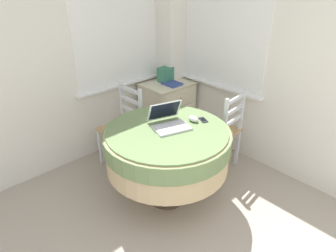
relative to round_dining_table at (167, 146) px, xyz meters
The scene contains 10 objects.
corner_room_shell 0.76m from the round_dining_table, 18.54° to the left, with size 4.39×4.89×2.55m.
round_dining_table is the anchor object (origin of this frame).
laptop 0.22m from the round_dining_table, 33.36° to the left, with size 0.38×0.38×0.21m.
computer_mouse 0.34m from the round_dining_table, ahead, with size 0.07×0.10×0.05m.
cell_phone 0.41m from the round_dining_table, 14.32° to the right, with size 0.09×0.12×0.01m.
dining_chair_near_back_window 0.79m from the round_dining_table, 85.32° to the left, with size 0.38×0.39×0.91m.
dining_chair_near_right_window 0.79m from the round_dining_table, ahead, with size 0.43×0.43×0.91m.
corner_cabinet 1.28m from the round_dining_table, 47.12° to the left, with size 0.61×0.50×0.74m.
storage_box 1.33m from the round_dining_table, 48.04° to the left, with size 0.17×0.13×0.18m.
book_on_cabinet 1.20m from the round_dining_table, 44.36° to the left, with size 0.18×0.22×0.02m.
Camera 1 is at (-0.60, 0.16, 1.98)m, focal length 32.00 mm.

